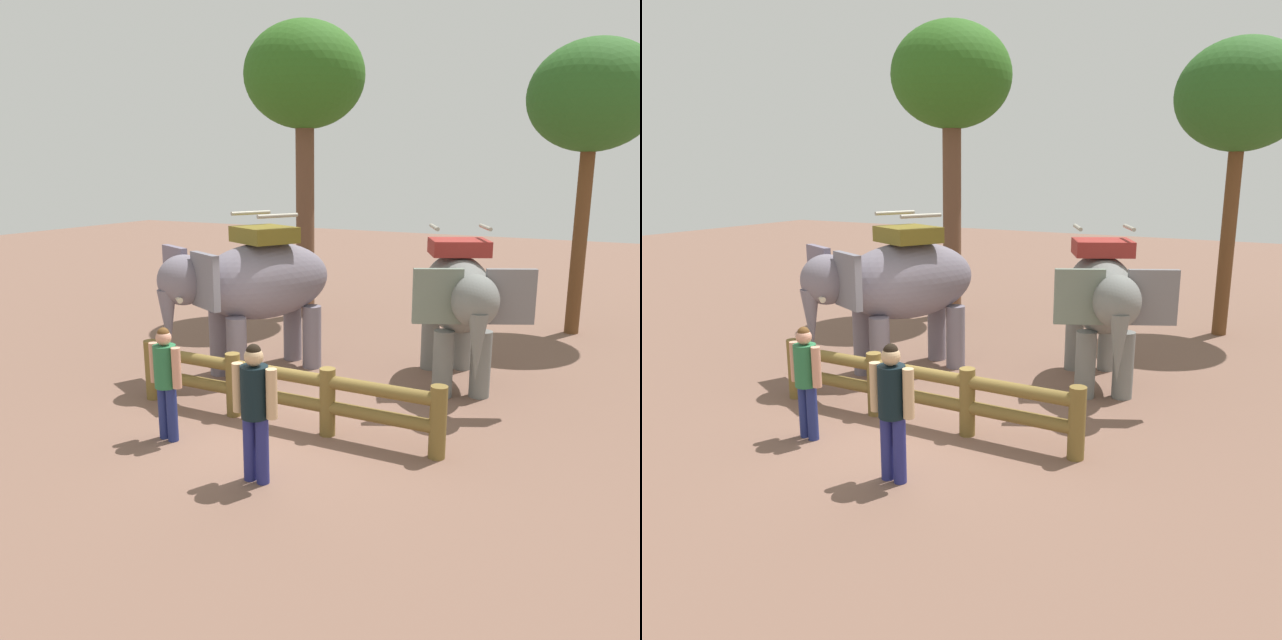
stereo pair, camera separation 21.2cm
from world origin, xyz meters
The scene contains 8 objects.
ground_plane centered at (0.00, 0.00, 0.00)m, with size 60.00×60.00×0.00m, color brown.
log_fence centered at (0.00, 0.03, 0.60)m, with size 5.35×0.27×1.05m.
elephant_near_left centered at (-1.75, 2.07, 1.75)m, with size 2.84×3.68×3.12m.
elephant_center centered at (1.92, 3.15, 1.65)m, with size 2.67×3.46×2.94m.
tourist_woman_in_black centered at (-1.16, -1.20, 0.99)m, with size 0.60×0.37×1.72m.
tourist_man_in_blue centered at (0.71, -1.69, 1.06)m, with size 0.65×0.36×1.84m.
tree_far_left centered at (-3.33, 6.94, 6.04)m, with size 3.08×3.08×7.52m.
tree_back_center centered at (3.37, 8.27, 5.45)m, with size 2.91×2.91×6.76m.
Camera 1 is at (4.92, -7.95, 3.94)m, focal length 35.70 mm.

